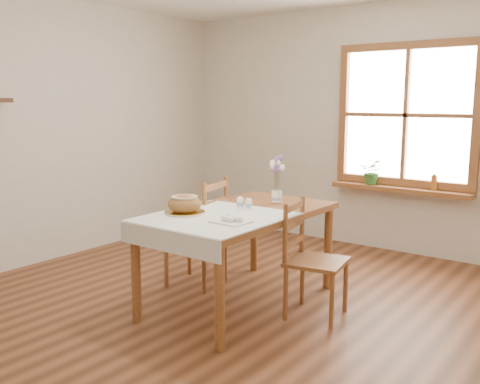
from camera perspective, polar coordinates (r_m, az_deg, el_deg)
The scene contains 18 objects.
ground at distance 4.16m, azimuth -2.54°, elevation -12.90°, with size 5.00×5.00×0.00m, color brown.
room_walls at distance 3.84m, azimuth -2.74°, elevation 11.34°, with size 4.60×5.10×2.65m.
window at distance 5.77m, azimuth 17.30°, elevation 7.84°, with size 1.46×0.08×1.46m.
window_sill at distance 5.77m, azimuth 16.69°, elevation 0.28°, with size 1.46×0.20×0.05m.
dining_table at distance 4.18m, azimuth -0.00°, elevation -3.18°, with size 0.90×1.60×0.75m.
table_linen at distance 3.92m, azimuth -2.66°, elevation -2.69°, with size 0.91×0.99×0.01m, color white.
chair_left at distance 4.68m, azimuth -4.73°, elevation -4.23°, with size 0.44×0.46×0.94m, color #9D5E30, non-canonical shape.
chair_right at distance 4.02m, azimuth 8.20°, elevation -7.18°, with size 0.41×0.43×0.87m, color #9D5E30, non-canonical shape.
bread_plate at distance 4.04m, azimuth -5.91°, elevation -2.18°, with size 0.30×0.30×0.02m, color white.
bread_loaf at distance 4.03m, azimuth -5.93°, elevation -1.10°, with size 0.25×0.25×0.14m, color #946234.
egg_napkin at distance 3.73m, azimuth -0.96°, elevation -3.17°, with size 0.24×0.21×0.01m, color white.
eggs at distance 3.73m, azimuth -0.96°, elevation -2.78°, with size 0.19×0.17×0.04m, color white, non-canonical shape.
salt_shaker at distance 4.15m, azimuth 0.01°, elevation -1.18°, with size 0.06×0.06×0.10m, color white.
pepper_shaker at distance 4.12m, azimuth 0.92°, elevation -1.30°, with size 0.05×0.05×0.10m, color white.
flower_vase at distance 4.48m, azimuth 3.92°, elevation -0.57°, with size 0.09×0.09×0.10m, color white.
lavender_bouquet at distance 4.45m, azimuth 3.95°, elevation 1.90°, with size 0.16×0.16×0.29m, color #7B5AA0, non-canonical shape.
potted_plant at distance 5.86m, azimuth 13.94°, elevation 1.83°, with size 0.24×0.27×0.21m, color #326C2B.
amber_bottle at distance 5.65m, azimuth 19.99°, elevation 1.01°, with size 0.06×0.06×0.17m, color #A8601F.
Camera 1 is at (2.44, -2.96, 1.60)m, focal length 40.00 mm.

